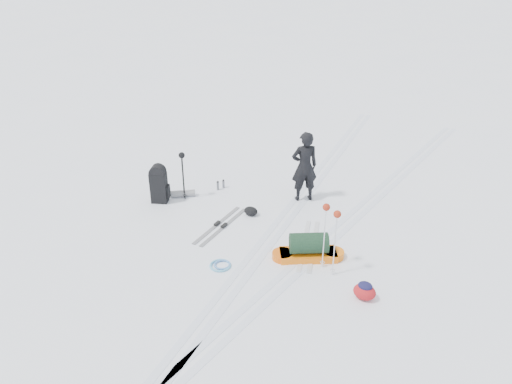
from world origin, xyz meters
TOP-DOWN VIEW (x-y plane):
  - ground at (0.00, 0.00)m, footprint 200.00×200.00m
  - ski_tracks at (0.61, 0.88)m, footprint 3.38×17.97m
  - skier at (-0.07, 1.79)m, footprint 0.78×0.75m
  - pulk_sled at (1.04, -0.53)m, footprint 1.49×1.12m
  - expedition_rucksack at (-3.10, 0.07)m, footprint 0.87×0.95m
  - ski_poles_black at (-2.72, 0.44)m, footprint 0.16×0.16m
  - ski_poles_silver at (1.54, -0.76)m, footprint 0.42×0.30m
  - touring_skis_grey at (-1.21, -0.29)m, footprint 0.31×1.87m
  - touring_skis_white at (0.88, -0.10)m, footprint 0.87×2.02m
  - rope_coil at (-0.39, -1.61)m, footprint 0.53×0.53m
  - small_daypack at (2.44, -1.24)m, footprint 0.44×0.34m
  - thermos_pair at (-2.19, 1.31)m, footprint 0.15×0.25m
  - stuff_sack at (-0.84, 0.47)m, footprint 0.39×0.34m

SIDE VIEW (x-z plane):
  - ground at x=0.00m, z-range 0.00..0.00m
  - ski_tracks at x=0.61m, z-range 0.00..0.01m
  - touring_skis_grey at x=-1.21m, z-range -0.02..0.05m
  - touring_skis_white at x=0.88m, z-range -0.02..0.05m
  - rope_coil at x=-0.39m, z-range 0.00..0.05m
  - stuff_sack at x=-0.84m, z-range 0.00..0.21m
  - thermos_pair at x=-2.19m, z-range -0.01..0.24m
  - small_daypack at x=2.44m, z-range -0.01..0.35m
  - pulk_sled at x=1.04m, z-range -0.07..0.50m
  - expedition_rucksack at x=-3.10m, z-range -0.04..0.95m
  - skier at x=-0.07m, z-range 0.00..1.79m
  - ski_poles_black at x=-2.72m, z-range 0.40..1.65m
  - ski_poles_silver at x=1.54m, z-range 0.48..1.91m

